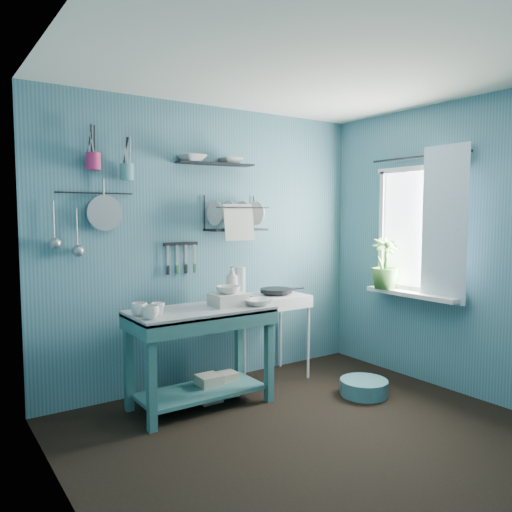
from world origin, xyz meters
TOP-DOWN VIEW (x-y plane):
  - floor at (0.00, 0.00)m, footprint 3.20×3.20m
  - ceiling at (0.00, 0.00)m, footprint 3.20×3.20m
  - wall_back at (0.00, 1.50)m, footprint 3.20×0.00m
  - wall_left at (-1.60, 0.00)m, footprint 0.00×3.00m
  - wall_right at (1.60, 0.00)m, footprint 0.00×3.00m
  - work_counter at (-0.38, 1.00)m, footprint 1.18×0.69m
  - mug_left at (-0.86, 0.84)m, footprint 0.12×0.12m
  - mug_mid at (-0.76, 0.94)m, footprint 0.14×0.14m
  - mug_right at (-0.88, 1.00)m, footprint 0.17×0.17m
  - wash_tub at (-0.13, 0.98)m, footprint 0.28×0.22m
  - tub_bowl at (-0.13, 0.98)m, footprint 0.20×0.19m
  - soap_bottle at (0.04, 1.20)m, footprint 0.11×0.12m
  - water_bottle at (0.14, 1.22)m, footprint 0.09×0.09m
  - counter_bowl at (0.07, 0.85)m, footprint 0.22×0.22m
  - hotplate_stand at (0.56, 1.25)m, footprint 0.53×0.53m
  - frying_pan at (0.56, 1.25)m, footprint 0.30×0.30m
  - knife_strip at (-0.32, 1.47)m, footprint 0.32×0.02m
  - dish_rack at (0.19, 1.37)m, footprint 0.56×0.26m
  - upper_shelf at (-0.01, 1.40)m, footprint 0.71×0.25m
  - shelf_bowl_left at (-0.24, 1.40)m, footprint 0.26×0.26m
  - shelf_bowl_right at (0.15, 1.40)m, footprint 0.23×0.23m
  - utensil_cup_magenta at (-1.07, 1.42)m, footprint 0.11×0.11m
  - utensil_cup_teal at (-0.81, 1.42)m, footprint 0.11×0.11m
  - colander at (-0.98, 1.45)m, footprint 0.28×0.03m
  - ladle_outer at (-1.36, 1.46)m, footprint 0.01×0.01m
  - ladle_inner at (-1.20, 1.46)m, footprint 0.01×0.01m
  - hook_rail at (-1.05, 1.47)m, footprint 0.60×0.01m
  - window_glass at (1.59, 0.45)m, footprint 0.00×1.10m
  - windowsill at (1.50, 0.45)m, footprint 0.16×0.95m
  - curtain at (1.52, 0.15)m, footprint 0.00×1.35m
  - curtain_rod at (1.54, 0.45)m, footprint 0.02×1.05m
  - potted_plant at (1.46, 0.74)m, footprint 0.34×0.34m
  - storage_tin_large at (-0.28, 1.05)m, footprint 0.18×0.18m
  - storage_tin_small at (-0.08, 1.08)m, footprint 0.15×0.15m
  - floor_basin at (0.88, 0.43)m, footprint 0.41×0.41m

SIDE VIEW (x-z plane):
  - floor at x=0.00m, z-range 0.00..0.00m
  - floor_basin at x=0.88m, z-range 0.00..0.13m
  - storage_tin_small at x=-0.08m, z-range 0.00..0.20m
  - storage_tin_large at x=-0.28m, z-range 0.00..0.22m
  - hotplate_stand at x=0.56m, z-range 0.00..0.79m
  - work_counter at x=-0.38m, z-range 0.00..0.79m
  - windowsill at x=1.50m, z-range 0.79..0.83m
  - counter_bowl at x=0.07m, z-range 0.79..0.85m
  - frying_pan at x=0.56m, z-range 0.81..0.84m
  - mug_mid at x=-0.76m, z-range 0.79..0.89m
  - mug_left at x=-0.86m, z-range 0.79..0.89m
  - mug_right at x=-0.88m, z-range 0.79..0.89m
  - wash_tub at x=-0.13m, z-range 0.79..0.89m
  - tub_bowl at x=-0.13m, z-range 0.89..0.95m
  - water_bottle at x=0.14m, z-range 0.79..1.07m
  - soap_bottle at x=0.04m, z-range 0.79..1.09m
  - potted_plant at x=1.46m, z-range 0.83..1.31m
  - wall_back at x=0.00m, z-range -0.35..2.85m
  - wall_left at x=-1.60m, z-range -0.25..2.75m
  - wall_right at x=1.60m, z-range -0.25..2.75m
  - knife_strip at x=-0.32m, z-range 1.27..1.30m
  - window_glass at x=1.59m, z-range 0.85..1.95m
  - ladle_inner at x=-1.20m, z-range 1.28..1.58m
  - curtain at x=1.52m, z-range 0.77..2.12m
  - ladle_outer at x=-1.36m, z-range 1.34..1.64m
  - colander at x=-0.98m, z-range 1.41..1.69m
  - dish_rack at x=0.19m, z-range 1.39..1.71m
  - hook_rail at x=-1.05m, z-range 1.70..1.71m
  - utensil_cup_teal at x=-0.81m, z-range 1.81..1.94m
  - utensil_cup_magenta at x=-1.07m, z-range 1.88..2.01m
  - upper_shelf at x=-0.01m, z-range 1.97..1.99m
  - curtain_rod at x=1.54m, z-range 2.04..2.06m
  - shelf_bowl_left at x=-0.24m, z-range 2.02..2.08m
  - shelf_bowl_right at x=0.15m, z-range 2.03..2.08m
  - ceiling at x=0.00m, z-range 2.50..2.50m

